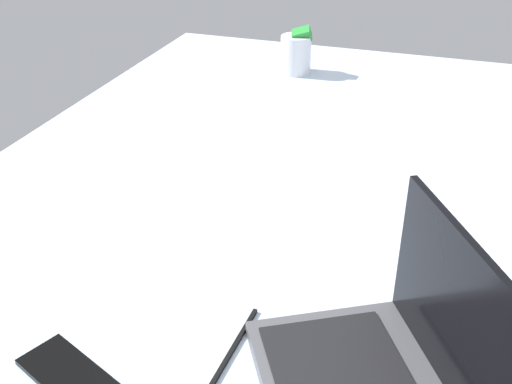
% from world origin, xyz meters
% --- Properties ---
extents(bed_mattress, '(1.80, 1.40, 0.18)m').
position_xyz_m(bed_mattress, '(0.00, 0.00, 0.09)').
color(bed_mattress, silver).
rests_on(bed_mattress, ground).
extents(laptop, '(0.40, 0.36, 0.23)m').
position_xyz_m(laptop, '(0.55, 0.22, 0.22)').
color(laptop, '#4C4C51').
rests_on(laptop, bed_mattress).
extents(snack_cup, '(0.09, 0.09, 0.14)m').
position_xyz_m(snack_cup, '(-0.61, -0.22, 0.24)').
color(snack_cup, silver).
rests_on(snack_cup, bed_mattress).
extents(cell_phone, '(0.12, 0.16, 0.01)m').
position_xyz_m(cell_phone, '(0.64, -0.18, 0.18)').
color(cell_phone, black).
rests_on(cell_phone, bed_mattress).
extents(charger_cable, '(0.17, 0.01, 0.01)m').
position_xyz_m(charger_cable, '(0.52, 0.01, 0.18)').
color(charger_cable, black).
rests_on(charger_cable, bed_mattress).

